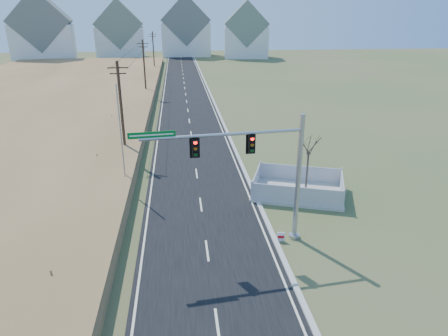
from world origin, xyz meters
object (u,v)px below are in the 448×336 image
(fence_enclosure, at_px, (298,191))
(open_sign, at_px, (281,237))
(bare_tree, at_px, (309,144))
(flagpole, at_px, (122,150))
(traffic_signal_mast, at_px, (267,169))

(fence_enclosure, bearing_deg, open_sign, -95.06)
(open_sign, bearing_deg, fence_enclosure, 73.91)
(fence_enclosure, bearing_deg, bare_tree, 40.79)
(flagpole, bearing_deg, bare_tree, -8.66)
(traffic_signal_mast, relative_size, flagpole, 1.18)
(open_sign, height_order, bare_tree, bare_tree)
(fence_enclosure, distance_m, flagpole, 13.61)
(fence_enclosure, relative_size, flagpole, 0.95)
(fence_enclosure, distance_m, bare_tree, 3.72)
(traffic_signal_mast, height_order, open_sign, traffic_signal_mast)
(flagpole, bearing_deg, open_sign, -40.99)
(fence_enclosure, xyz_separation_m, open_sign, (-2.93, -6.43, 0.03))
(open_sign, xyz_separation_m, bare_tree, (3.65, 6.71, 3.61))
(traffic_signal_mast, xyz_separation_m, bare_tree, (4.61, 6.54, -0.78))
(traffic_signal_mast, xyz_separation_m, flagpole, (-9.17, 8.64, -1.42))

